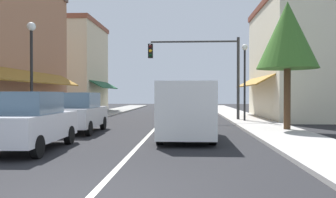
# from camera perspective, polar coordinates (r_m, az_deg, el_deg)

# --- Properties ---
(ground_plane) EXTENTS (80.00, 80.00, 0.00)m
(ground_plane) POSITION_cam_1_polar(r_m,az_deg,el_deg) (23.68, -0.78, -3.35)
(ground_plane) COLOR black
(sidewalk_left) EXTENTS (2.60, 56.00, 0.12)m
(sidewalk_left) POSITION_cam_1_polar(r_m,az_deg,el_deg) (24.67, -13.65, -3.07)
(sidewalk_left) COLOR gray
(sidewalk_left) RESTS_ON ground
(sidewalk_right) EXTENTS (2.60, 56.00, 0.12)m
(sidewalk_right) POSITION_cam_1_polar(r_m,az_deg,el_deg) (23.94, 12.49, -3.18)
(sidewalk_right) COLOR #A39E99
(sidewalk_right) RESTS_ON ground
(lane_center_stripe) EXTENTS (0.14, 52.00, 0.01)m
(lane_center_stripe) POSITION_cam_1_polar(r_m,az_deg,el_deg) (23.68, -0.78, -3.34)
(lane_center_stripe) COLOR silver
(lane_center_stripe) RESTS_ON ground
(storefront_right_block) EXTENTS (6.88, 10.20, 8.15)m
(storefront_right_block) POSITION_cam_1_polar(r_m,az_deg,el_deg) (26.89, 20.47, 5.79)
(storefront_right_block) COLOR beige
(storefront_right_block) RESTS_ON ground
(storefront_far_left) EXTENTS (6.72, 8.20, 8.48)m
(storefront_far_left) POSITION_cam_1_polar(r_m,az_deg,el_deg) (35.45, -15.22, 4.85)
(storefront_far_left) COLOR beige
(storefront_far_left) RESTS_ON ground
(parked_car_nearest_left) EXTENTS (1.84, 4.13, 1.77)m
(parked_car_nearest_left) POSITION_cam_1_polar(r_m,az_deg,el_deg) (11.59, -21.23, -3.33)
(parked_car_nearest_left) COLOR silver
(parked_car_nearest_left) RESTS_ON ground
(parked_car_second_left) EXTENTS (1.84, 4.13, 1.77)m
(parked_car_second_left) POSITION_cam_1_polar(r_m,az_deg,el_deg) (16.33, -14.02, -2.13)
(parked_car_second_left) COLOR #B7BABF
(parked_car_second_left) RESTS_ON ground
(van_in_lane) EXTENTS (2.01, 5.18, 2.12)m
(van_in_lane) POSITION_cam_1_polar(r_m,az_deg,el_deg) (13.62, 2.92, -1.55)
(van_in_lane) COLOR silver
(van_in_lane) RESTS_ON ground
(traffic_signal_mast_arm) EXTENTS (5.78, 0.50, 5.29)m
(traffic_signal_mast_arm) POSITION_cam_1_polar(r_m,az_deg,el_deg) (22.87, 5.89, 5.72)
(traffic_signal_mast_arm) COLOR #333333
(traffic_signal_mast_arm) RESTS_ON ground
(street_lamp_left_near) EXTENTS (0.36, 0.36, 4.69)m
(street_lamp_left_near) POSITION_cam_1_polar(r_m,az_deg,el_deg) (16.00, -20.88, 5.99)
(street_lamp_left_near) COLOR black
(street_lamp_left_near) RESTS_ON ground
(street_lamp_right_mid) EXTENTS (0.36, 0.36, 4.68)m
(street_lamp_right_mid) POSITION_cam_1_polar(r_m,az_deg,el_deg) (21.94, 12.09, 4.58)
(street_lamp_right_mid) COLOR black
(street_lamp_right_mid) RESTS_ON ground
(tree_right_near) EXTENTS (2.75, 2.75, 5.87)m
(tree_right_near) POSITION_cam_1_polar(r_m,az_deg,el_deg) (17.20, 18.45, 9.51)
(tree_right_near) COLOR #4C331E
(tree_right_near) RESTS_ON ground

